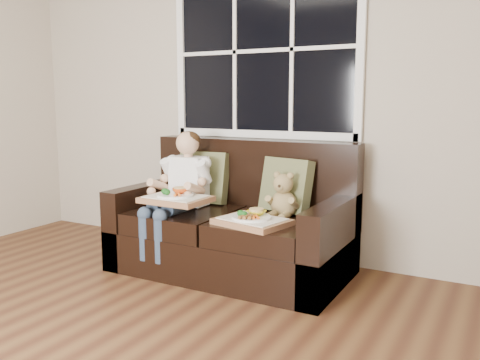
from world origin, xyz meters
The scene contains 8 objects.
window_back centered at (0.13, 2.48, 1.65)m, with size 1.62×0.04×1.37m.
loveseat centered at (0.13, 2.02, 0.31)m, with size 1.70×0.92×0.96m.
pillow_left centered at (-0.24, 2.17, 0.65)m, with size 0.42×0.21×0.42m.
pillow_right centered at (0.48, 2.17, 0.65)m, with size 0.42×0.27×0.41m.
child centered at (-0.26, 1.90, 0.65)m, with size 0.40×0.60×0.90m.
teddy_bear centered at (0.53, 2.01, 0.58)m, with size 0.20×0.25×0.33m.
tray_left centered at (-0.17, 1.69, 0.58)m, with size 0.46×0.36×0.10m.
tray_right centered at (0.44, 1.70, 0.48)m, with size 0.51×0.43×0.10m.
Camera 1 is at (1.94, -1.21, 1.27)m, focal length 38.00 mm.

